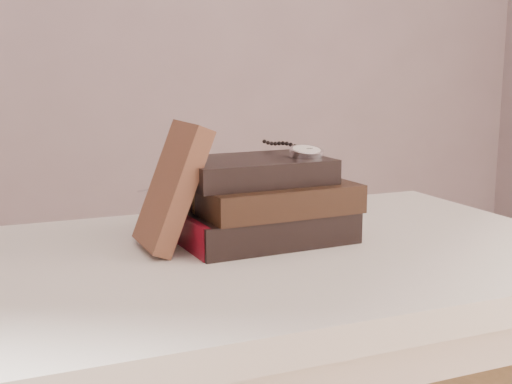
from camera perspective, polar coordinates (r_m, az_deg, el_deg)
name	(u,v)px	position (r m, az deg, el deg)	size (l,w,h in m)	color
table	(251,311)	(1.00, -0.43, -10.08)	(1.00, 0.60, 0.75)	silver
book_stack	(263,202)	(1.02, 0.60, -0.86)	(0.26, 0.19, 0.13)	black
journal	(172,187)	(0.96, -7.18, 0.46)	(0.03, 0.12, 0.19)	#47271B
pocket_watch	(304,151)	(1.03, 4.16, 3.50)	(0.05, 0.15, 0.02)	silver
eyeglasses	(188,189)	(1.06, -5.85, 0.24)	(0.11, 0.13, 0.05)	silver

